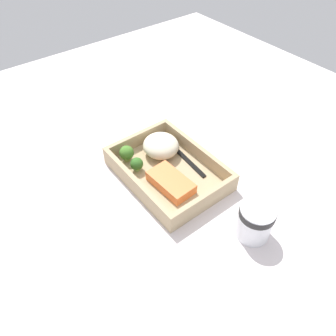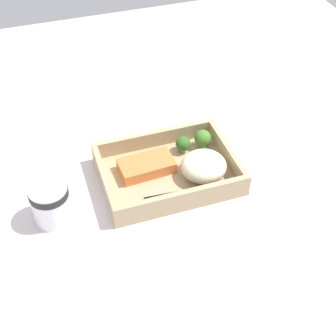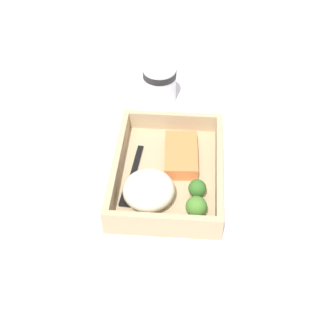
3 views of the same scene
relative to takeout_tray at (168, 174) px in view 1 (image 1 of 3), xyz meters
The scene contains 10 objects.
ground_plane 1.60cm from the takeout_tray, ahead, with size 160.00×160.00×2.00cm, color silver.
takeout_tray is the anchor object (origin of this frame).
tray_rim 2.51cm from the takeout_tray, ahead, with size 27.95×20.34×3.81cm.
salmon_fillet 4.96cm from the takeout_tray, 150.49° to the left, with size 11.35×6.30×2.55cm, color orange.
mashed_potatoes 8.03cm from the takeout_tray, 23.27° to the right, with size 9.52×9.24×5.21cm, color beige.
broccoli_floret_1 8.21cm from the takeout_tray, 46.50° to the left, with size 3.25×3.25×3.80cm.
broccoli_floret_2 11.80cm from the takeout_tray, 29.31° to the left, with size 3.74×3.74×4.43cm.
fork 6.96cm from the takeout_tray, 72.92° to the right, with size 15.88×2.77×0.44cm.
paper_cup 25.11cm from the takeout_tray, behind, with size 7.42×7.42×8.20cm.
receipt_slip 27.65cm from the takeout_tray, ahead, with size 9.56×15.44×0.24cm, color white.
Camera 1 is at (-45.09, 35.04, 59.46)cm, focal length 35.00 mm.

